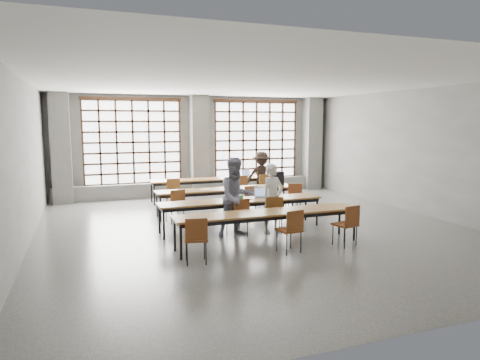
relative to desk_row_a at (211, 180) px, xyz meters
name	(u,v)px	position (x,y,z in m)	size (l,w,h in m)	color
floor	(255,229)	(-0.09, -4.09, -0.66)	(11.00, 11.00, 0.00)	#4B4B48
ceiling	(256,82)	(-0.09, -4.09, 2.84)	(11.00, 11.00, 0.00)	silver
wall_back	(197,145)	(-0.09, 1.41, 1.09)	(10.00, 10.00, 0.00)	#5C5B59
wall_front	(431,192)	(-0.09, -9.59, 1.09)	(10.00, 10.00, 0.00)	#5C5B59
wall_left	(22,164)	(-5.09, -4.09, 1.09)	(11.00, 11.00, 0.00)	#5C5B59
wall_right	(422,152)	(4.91, -4.09, 1.09)	(11.00, 11.00, 0.00)	#5C5B59
column_left	(61,149)	(-4.59, 1.13, 1.09)	(0.60, 0.55, 3.50)	#595957
column_mid	(199,146)	(-0.09, 1.13, 1.09)	(0.60, 0.55, 3.50)	#595957
column_right	(312,144)	(4.41, 1.13, 1.09)	(0.60, 0.55, 3.50)	#595957
window_left	(133,142)	(-2.34, 1.34, 1.24)	(3.32, 0.12, 3.00)	white
window_right	(256,140)	(2.16, 1.34, 1.24)	(3.32, 0.12, 3.00)	white
sill_ledge	(199,188)	(-0.09, 1.21, -0.41)	(9.80, 0.35, 0.50)	#595957
desk_row_a	(211,180)	(0.00, 0.00, 0.00)	(4.00, 0.70, 0.73)	brown
desk_row_b	(227,191)	(-0.19, -2.22, 0.00)	(4.00, 0.70, 0.73)	brown
desk_row_c	(241,202)	(-0.42, -4.01, 0.00)	(4.00, 0.70, 0.73)	brown
desk_row_d	(269,215)	(-0.37, -5.51, 0.00)	(4.00, 0.70, 0.73)	brown
chair_back_left	(173,189)	(-1.40, -0.63, -0.13)	(0.44, 0.45, 0.88)	brown
chair_back_mid	(240,186)	(0.80, -0.63, -0.13)	(0.44, 0.45, 0.88)	brown
chair_back_right	(263,184)	(1.60, -0.63, -0.13)	(0.44, 0.45, 0.88)	brown
chair_mid_left	(176,203)	(-1.77, -2.85, -0.13)	(0.51, 0.51, 0.88)	brown
chair_mid_centre	(249,198)	(0.23, -2.85, -0.13)	(0.48, 0.49, 0.88)	brown
chair_mid_right	(294,195)	(1.59, -2.85, -0.13)	(0.50, 0.50, 0.88)	maroon
chair_front_left	(239,213)	(-0.71, -4.64, -0.13)	(0.50, 0.50, 0.88)	brown
chair_front_right	(274,211)	(0.15, -4.64, -0.13)	(0.53, 0.53, 0.88)	brown
chair_near_left	(196,235)	(-2.08, -6.14, -0.13)	(0.49, 0.49, 0.88)	brown
chair_near_mid	(291,227)	(-0.16, -6.14, -0.13)	(0.48, 0.48, 0.88)	maroon
chair_near_right	(348,221)	(1.15, -6.14, -0.13)	(0.50, 0.50, 0.88)	brown
student_male	(273,198)	(0.18, -4.51, 0.15)	(0.59, 0.39, 1.62)	silver
student_female	(236,197)	(-0.72, -4.51, 0.23)	(0.87, 0.68, 1.79)	navy
student_back	(262,176)	(1.60, -0.50, 0.14)	(1.04, 0.60, 1.61)	black
laptop_front	(261,195)	(0.15, -3.90, 0.13)	(0.44, 0.41, 0.26)	#B2B2B7
laptop_back	(247,175)	(1.33, 0.11, 0.13)	(0.45, 0.42, 0.26)	#BBBBC0
mouse	(277,197)	(0.53, -4.03, 0.08)	(0.10, 0.06, 0.04)	white
green_box	(238,197)	(-0.47, -3.93, 0.11)	(0.25, 0.09, 0.09)	#2B8331
phone	(250,199)	(-0.24, -4.11, 0.07)	(0.13, 0.06, 0.01)	black
paper_sheet_a	(206,189)	(-0.79, -2.17, 0.07)	(0.30, 0.21, 0.00)	white
paper_sheet_b	(217,189)	(-0.49, -2.27, 0.07)	(0.30, 0.21, 0.00)	white
paper_sheet_c	(230,188)	(-0.09, -2.22, 0.07)	(0.30, 0.21, 0.00)	white
backpack	(278,178)	(1.41, -2.17, 0.27)	(0.32, 0.20, 0.40)	black
plastic_bag	(236,173)	(0.90, 0.05, 0.21)	(0.26, 0.21, 0.29)	white
red_pouch	(196,236)	(-2.07, -6.06, -0.16)	(0.20, 0.08, 0.06)	maroon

